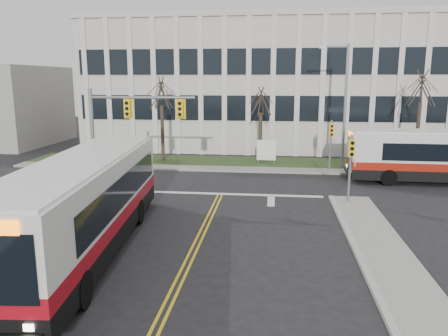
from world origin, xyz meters
TOP-DOWN VIEW (x-y plane):
  - ground at (0.00, 0.00)m, footprint 120.00×120.00m
  - sidewalk_east at (7.50, -5.00)m, footprint 2.00×26.00m
  - sidewalk_cross at (5.00, 15.20)m, footprint 44.00×1.60m
  - building_lawn at (5.00, 18.00)m, footprint 44.00×5.00m
  - office_building at (5.00, 30.00)m, footprint 40.00×16.00m
  - mast_arm_signal at (-5.62, 7.16)m, footprint 6.11×0.38m
  - signal_pole_near at (7.20, 6.90)m, footprint 0.34×0.39m
  - signal_pole_far at (7.20, 15.40)m, footprint 0.34×0.39m
  - streetlight at (8.03, 16.20)m, footprint 2.15×0.25m
  - directory_sign at (2.50, 17.50)m, footprint 1.50×0.12m
  - tree_left at (-6.00, 18.00)m, footprint 1.80×1.80m
  - tree_mid at (2.00, 18.20)m, footprint 1.80×1.80m
  - tree_right at (14.00, 18.00)m, footprint 1.80×1.80m
  - bus_main at (-4.23, -1.15)m, footprint 4.21×13.91m
  - newspaper_box_blue at (-8.37, 0.70)m, footprint 0.64×0.61m

SIDE VIEW (x-z plane):
  - ground at x=0.00m, z-range 0.00..0.00m
  - building_lawn at x=5.00m, z-range 0.00..0.12m
  - sidewalk_east at x=7.50m, z-range 0.00..0.14m
  - sidewalk_cross at x=5.00m, z-range 0.00..0.14m
  - newspaper_box_blue at x=-8.37m, z-range 0.00..0.95m
  - directory_sign at x=2.50m, z-range 0.17..2.17m
  - bus_main at x=-4.23m, z-range 0.00..3.65m
  - signal_pole_near at x=7.20m, z-range 0.60..4.40m
  - signal_pole_far at x=7.20m, z-range 0.60..4.40m
  - mast_arm_signal at x=-5.62m, z-range 1.16..7.36m
  - tree_mid at x=2.00m, z-range 1.47..8.29m
  - streetlight at x=8.03m, z-range 0.59..9.79m
  - tree_left at x=-6.00m, z-range 1.66..9.36m
  - tree_right at x=14.00m, z-range 1.78..10.03m
  - office_building at x=5.00m, z-range 0.00..12.00m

